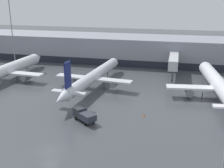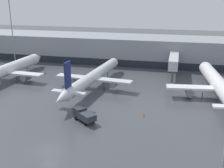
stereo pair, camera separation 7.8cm
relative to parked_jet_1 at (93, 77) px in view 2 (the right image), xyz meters
The scene contains 8 objects.
ground_plane 30.90m from the parked_jet_1, 85.91° to the right, with size 320.00×320.00×0.00m, color #424449.
terminal_building 31.37m from the parked_jet_1, 85.84° to the left, with size 160.00×30.20×9.00m.
parked_jet_1 is the anchor object (origin of this frame).
parked_jet_2 30.56m from the parked_jet_1, ahead, with size 24.23×40.43×10.51m.
parked_jet_3 25.75m from the parked_jet_1, behind, with size 22.06×36.47×8.61m.
service_truck_1 19.71m from the parked_jet_1, 78.14° to the right, with size 5.32×4.74×2.32m.
traffic_cone_2 20.84m from the parked_jet_1, 43.81° to the right, with size 0.40×0.40×0.59m.
apron_light_mast_5 41.70m from the parked_jet_1, 150.78° to the left, with size 1.80×1.80×22.34m.
Camera 2 is at (18.43, -35.08, 23.50)m, focal length 45.00 mm.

